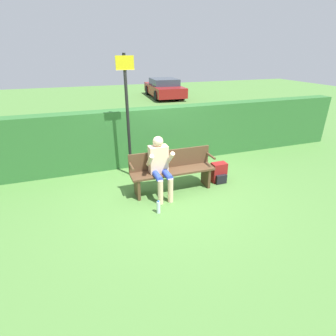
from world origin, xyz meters
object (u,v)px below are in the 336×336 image
signpost (127,111)px  backpack (219,173)px  person_seated (160,164)px  water_bottle (158,207)px  parked_car (164,88)px  park_bench (172,169)px

signpost → backpack: bearing=-28.7°
signpost → person_seated: bearing=-71.6°
water_bottle → parked_car: size_ratio=0.06×
park_bench → backpack: size_ratio=3.97×
backpack → parked_car: bearing=77.4°
person_seated → signpost: signpost is taller
park_bench → person_seated: 0.41m
backpack → signpost: 2.56m
person_seated → parked_car: 13.04m
park_bench → water_bottle: (-0.57, -0.79, -0.36)m
person_seated → parked_car: bearing=71.1°
backpack → signpost: signpost is taller
park_bench → backpack: 1.21m
water_bottle → parked_car: parked_car is taller
person_seated → backpack: bearing=5.2°
backpack → parked_car: (2.73, 12.20, 0.36)m
park_bench → signpost: size_ratio=0.66×
backpack → person_seated: bearing=-174.8°
backpack → water_bottle: 1.92m
person_seated → backpack: person_seated is taller
water_bottle → signpost: (-0.14, 1.83, 1.48)m
park_bench → parked_car: size_ratio=0.43×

